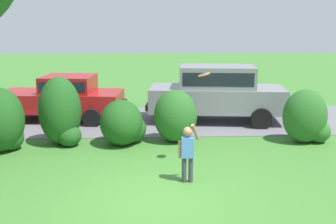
{
  "coord_description": "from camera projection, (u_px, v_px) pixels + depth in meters",
  "views": [
    {
      "loc": [
        -0.17,
        -7.32,
        3.29
      ],
      "look_at": [
        0.31,
        2.87,
        1.1
      ],
      "focal_mm": 43.81,
      "sensor_mm": 36.0,
      "label": 1
    }
  ],
  "objects": [
    {
      "name": "shrub_centre",
      "position": [
        124.0,
        124.0,
        11.35
      ],
      "size": [
        1.27,
        1.3,
        1.26
      ],
      "color": "#1E511C",
      "rests_on": "ground"
    },
    {
      "name": "parked_suv",
      "position": [
        217.0,
        91.0,
        13.91
      ],
      "size": [
        4.88,
        2.5,
        1.92
      ],
      "color": "gray",
      "rests_on": "ground"
    },
    {
      "name": "parked_sedan",
      "position": [
        63.0,
        96.0,
        14.2
      ],
      "size": [
        4.55,
        2.4,
        1.56
      ],
      "color": "maroon",
      "rests_on": "ground"
    },
    {
      "name": "frisbee",
      "position": [
        204.0,
        74.0,
        9.27
      ],
      "size": [
        0.28,
        0.28,
        0.12
      ],
      "color": "orange"
    },
    {
      "name": "shrub_far_end",
      "position": [
        307.0,
        118.0,
        11.51
      ],
      "size": [
        1.38,
        1.01,
        1.53
      ],
      "color": "#286023",
      "rests_on": "ground"
    },
    {
      "name": "driveway_strip",
      "position": [
        154.0,
        120.0,
        14.25
      ],
      "size": [
        28.0,
        4.4,
        0.02
      ],
      "primitive_type": "cube",
      "color": "slate",
      "rests_on": "ground"
    },
    {
      "name": "shrub_near_tree",
      "position": [
        2.0,
        122.0,
        10.71
      ],
      "size": [
        1.2,
        1.36,
        1.69
      ],
      "color": "#1E511C",
      "rests_on": "ground"
    },
    {
      "name": "shrub_centre_left",
      "position": [
        61.0,
        113.0,
        11.31
      ],
      "size": [
        1.18,
        1.28,
        1.89
      ],
      "color": "#1E511C",
      "rests_on": "ground"
    },
    {
      "name": "ground_plane",
      "position": [
        159.0,
        200.0,
        7.85
      ],
      "size": [
        80.0,
        80.0,
        0.0
      ],
      "primitive_type": "plane",
      "color": "#3D752D"
    },
    {
      "name": "shrub_centre_right",
      "position": [
        176.0,
        118.0,
        11.63
      ],
      "size": [
        1.22,
        1.17,
        1.5
      ],
      "color": "#286023",
      "rests_on": "ground"
    },
    {
      "name": "child_thrower",
      "position": [
        188.0,
        150.0,
        8.57
      ],
      "size": [
        0.46,
        0.25,
        1.29
      ],
      "color": "#383842",
      "rests_on": "ground"
    }
  ]
}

